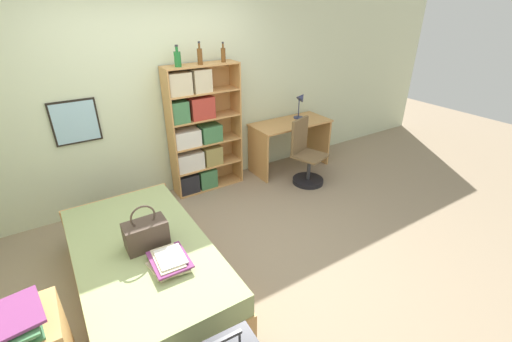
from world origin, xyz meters
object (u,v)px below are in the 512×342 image
Objects in this scene: magazine_pile_on_dresser at (14,321)px; book_stack_on_bed at (170,261)px; desk at (290,136)px; desk_chair at (306,163)px; bed at (145,266)px; handbag at (146,234)px; bottle_clear at (223,54)px; bookcase at (198,133)px; bottle_green at (178,58)px; bottle_brown at (200,56)px; desk_lamp at (301,101)px.

book_stack_on_bed is at bearing 17.17° from magazine_pile_on_dresser.
desk_chair is (-0.09, -0.50, -0.22)m from desk.
bed is 2.17× the size of desk_chair.
bed is 4.89× the size of handbag.
magazine_pile_on_dresser is 1.63× the size of bottle_clear.
bookcase reaches higher than magazine_pile_on_dresser.
bed is 2.28m from bottle_green.
bottle_brown is at bearing 46.94° from bed.
bookcase is at bearing 178.64° from desk_lamp.
bottle_brown reaches higher than desk_lamp.
bottle_clear is 0.20× the size of desk.
book_stack_on_bed is 1.58× the size of bottle_clear.
desk_lamp is (2.85, 1.36, 0.77)m from bed.
desk_chair is at bearing -25.37° from bookcase.
book_stack_on_bed is at bearing -146.47° from desk.
bottle_clear reaches higher than bookcase.
bottle_brown is 0.31m from bottle_clear.
desk_lamp is (0.25, 0.09, 0.48)m from desk.
bed is 8.46× the size of bottle_clear.
desk_chair is (1.24, -0.60, -1.47)m from bottle_brown.
desk_lamp reaches higher than bed.
bookcase is 6.44× the size of bottle_brown.
bottle_brown reaches higher than bottle_green.
desk reaches higher than bed.
desk_lamp is (2.72, 1.73, 0.50)m from book_stack_on_bed.
magazine_pile_on_dresser reaches higher than desk.
bookcase is 4.18× the size of desk_lamp.
magazine_pile_on_dresser is 1.61× the size of bottle_green.
bottle_green is (0.87, 1.73, 1.26)m from book_stack_on_bed.
bottle_brown is (2.13, 2.04, 1.01)m from magazine_pile_on_dresser.
bed is 0.48m from book_stack_on_bed.
bed is at bearing -130.21° from bookcase.
bottle_green is at bearing -179.63° from bottle_clear.
desk is 2.99× the size of desk_lamp.
bottle_clear reaches higher than desk.
bottle_green is at bearing 47.75° from magazine_pile_on_dresser.
handbag reaches higher than book_stack_on_bed.
bed is at bearing 109.60° from book_stack_on_bed.
desk is (1.02, -0.10, -1.25)m from bottle_clear.
magazine_pile_on_dresser is (-0.98, -0.30, 0.26)m from book_stack_on_bed.
magazine_pile_on_dresser is 0.23× the size of bookcase.
bottle_green is at bearing -168.54° from bookcase.
desk_lamp reaches higher than desk_chair.
bottle_clear is (1.58, 1.36, 1.53)m from bed.
bookcase is 1.68m from desk_lamp.
desk_lamp is (1.58, -0.01, -0.77)m from bottle_brown.
bottle_green reaches higher than desk_chair.
handbag reaches higher than magazine_pile_on_dresser.
bottle_clear is at bearing 174.59° from desk.
desk_chair is at bearing 18.15° from handbag.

